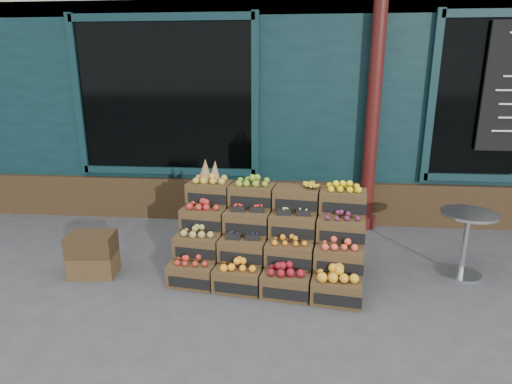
{
  "coord_description": "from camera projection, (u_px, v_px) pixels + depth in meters",
  "views": [
    {
      "loc": [
        0.23,
        -3.7,
        2.12
      ],
      "look_at": [
        -0.2,
        0.7,
        0.85
      ],
      "focal_mm": 30.0,
      "sensor_mm": 36.0,
      "label": 1
    }
  ],
  "objects": [
    {
      "name": "ground",
      "position": [
        270.0,
        296.0,
        4.15
      ],
      "size": [
        60.0,
        60.0,
        0.0
      ],
      "primitive_type": "plane",
      "color": "#3E3E40",
      "rests_on": "ground"
    },
    {
      "name": "shop_facade",
      "position": [
        288.0,
        55.0,
        8.37
      ],
      "size": [
        12.0,
        6.24,
        4.8
      ],
      "color": "black",
      "rests_on": "ground"
    },
    {
      "name": "crate_display",
      "position": [
        270.0,
        242.0,
        4.5
      ],
      "size": [
        2.02,
        1.18,
        1.2
      ],
      "rotation": [
        0.0,
        0.0,
        -0.14
      ],
      "color": "#43311A",
      "rests_on": "ground"
    },
    {
      "name": "spare_crates",
      "position": [
        93.0,
        254.0,
        4.53
      ],
      "size": [
        0.5,
        0.37,
        0.47
      ],
      "rotation": [
        0.0,
        0.0,
        0.11
      ],
      "color": "#43311A",
      "rests_on": "ground"
    },
    {
      "name": "bistro_table",
      "position": [
        466.0,
        237.0,
        4.46
      ],
      "size": [
        0.56,
        0.56,
        0.71
      ],
      "rotation": [
        0.0,
        0.0,
        0.01
      ],
      "color": "#ABADB2",
      "rests_on": "ground"
    },
    {
      "name": "shopkeeper",
      "position": [
        174.0,
        141.0,
        6.54
      ],
      "size": [
        0.91,
        0.75,
        2.15
      ],
      "primitive_type": "imported",
      "rotation": [
        0.0,
        0.0,
        2.79
      ],
      "color": "#1A5C23",
      "rests_on": "ground"
    }
  ]
}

